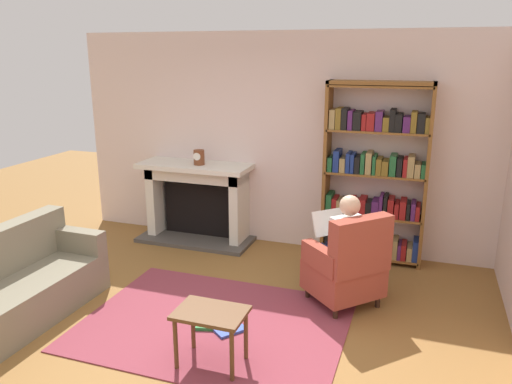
# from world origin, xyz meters

# --- Properties ---
(ground) EXTENTS (14.00, 14.00, 0.00)m
(ground) POSITION_xyz_m (0.00, 0.00, 0.00)
(ground) COLOR brown
(back_wall) EXTENTS (5.60, 0.10, 2.70)m
(back_wall) POSITION_xyz_m (0.00, 2.55, 1.35)
(back_wall) COLOR beige
(back_wall) RESTS_ON ground
(area_rug) EXTENTS (2.40, 1.80, 0.01)m
(area_rug) POSITION_xyz_m (0.00, 0.30, 0.01)
(area_rug) COLOR brown
(area_rug) RESTS_ON ground
(fireplace) EXTENTS (1.51, 0.64, 1.05)m
(fireplace) POSITION_xyz_m (-1.10, 2.30, 0.56)
(fireplace) COLOR #4C4742
(fireplace) RESTS_ON ground
(mantel_clock) EXTENTS (0.14, 0.14, 0.19)m
(mantel_clock) POSITION_xyz_m (-1.02, 2.20, 1.15)
(mantel_clock) COLOR brown
(mantel_clock) RESTS_ON fireplace
(bookshelf) EXTENTS (1.19, 0.32, 2.14)m
(bookshelf) POSITION_xyz_m (1.19, 2.33, 1.03)
(bookshelf) COLOR brown
(bookshelf) RESTS_ON ground
(armchair_reading) EXTENTS (0.89, 0.89, 0.97)m
(armchair_reading) POSITION_xyz_m (1.10, 1.06, 0.42)
(armchair_reading) COLOR #331E14
(armchair_reading) RESTS_ON ground
(seated_reader) EXTENTS (0.58, 0.58, 1.14)m
(seated_reader) POSITION_xyz_m (1.01, 1.14, 0.62)
(seated_reader) COLOR silver
(seated_reader) RESTS_ON ground
(sofa_floral) EXTENTS (0.75, 1.71, 0.85)m
(sofa_floral) POSITION_xyz_m (-1.80, -0.20, 0.32)
(sofa_floral) COLOR #79725D
(sofa_floral) RESTS_ON ground
(side_table) EXTENTS (0.56, 0.39, 0.48)m
(side_table) POSITION_xyz_m (0.23, -0.28, 0.40)
(side_table) COLOR brown
(side_table) RESTS_ON ground
(scattered_books) EXTENTS (0.52, 0.35, 0.03)m
(scattered_books) POSITION_xyz_m (0.05, 0.25, 0.03)
(scattered_books) COLOR #267233
(scattered_books) RESTS_ON area_rug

